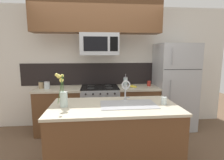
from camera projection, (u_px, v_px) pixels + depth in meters
ground_plane at (102, 153)px, 2.85m from camera, size 10.00×10.00×0.00m
rear_partition at (113, 67)px, 3.94m from camera, size 5.20×0.10×2.60m
splash_band at (99, 74)px, 3.88m from camera, size 3.36×0.01×0.48m
back_counter_left at (60, 110)px, 3.59m from camera, size 0.92×0.65×0.91m
back_counter_right at (137, 107)px, 3.74m from camera, size 0.85×0.65×0.91m
stove_range at (100, 108)px, 3.66m from camera, size 0.76×0.64×0.93m
microwave at (99, 44)px, 3.44m from camera, size 0.74×0.40×0.42m
upper_cabinet_band at (97, 17)px, 3.33m from camera, size 2.47×0.34×0.60m
refrigerator at (174, 86)px, 3.76m from camera, size 0.79×0.74×1.80m
storage_jar_tall at (41, 85)px, 3.48m from camera, size 0.09×0.09×0.15m
storage_jar_medium at (47, 85)px, 3.46m from camera, size 0.11×0.11×0.14m
banana_bunch at (133, 86)px, 3.59m from camera, size 0.19×0.12×0.08m
french_press at (125, 82)px, 3.69m from camera, size 0.09×0.09×0.27m
coffee_tin at (149, 84)px, 3.73m from camera, size 0.08×0.08×0.11m
island_counter at (114, 136)px, 2.45m from camera, size 1.73×0.90×0.91m
kitchen_sink at (128, 109)px, 2.41m from camera, size 0.76×0.44×0.16m
sink_faucet at (126, 87)px, 2.58m from camera, size 0.14×0.14×0.31m
drinking_glass at (164, 101)px, 2.41m from camera, size 0.07×0.07×0.10m
flower_vase at (63, 96)px, 2.29m from camera, size 0.13×0.16×0.46m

